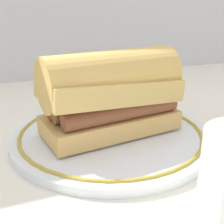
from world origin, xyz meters
name	(u,v)px	position (x,y,z in m)	size (l,w,h in m)	color
ground_plane	(115,139)	(0.00, 0.00, 0.00)	(1.50, 1.50, 0.00)	silver
plate	(112,136)	(-0.01, 0.00, 0.01)	(0.29, 0.29, 0.01)	white
sausage_sandwich	(112,93)	(-0.01, 0.00, 0.07)	(0.20, 0.11, 0.11)	tan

